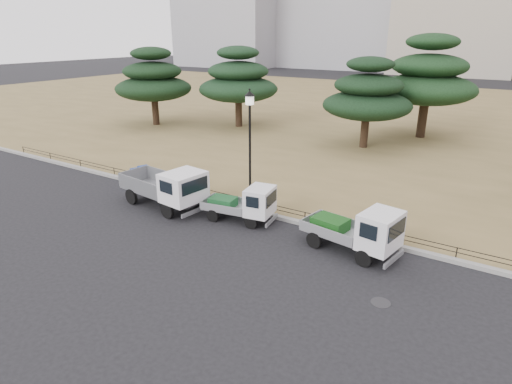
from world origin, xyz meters
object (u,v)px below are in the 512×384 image
Objects in this scene: truck_kei_rear at (357,230)px; tarp_pile at (144,175)px; truck_kei_front at (244,204)px; street_lamp at (250,130)px; truck_large at (166,186)px.

truck_kei_rear reaches higher than tarp_pile.
truck_kei_front reaches higher than tarp_pile.
street_lamp is (-0.50, 1.28, 2.90)m from truck_kei_front.
truck_large is 2.91× the size of tarp_pile.
truck_kei_front is at bearing -172.32° from truck_kei_rear.
street_lamp reaches higher than truck_kei_front.
street_lamp reaches higher than tarp_pile.
street_lamp is 7.54m from tarp_pile.
tarp_pile is at bearing 161.97° from truck_kei_front.
truck_kei_front is 2.03× the size of tarp_pile.
truck_large is at bearing -179.61° from truck_kei_front.
truck_large is at bearing -150.64° from street_lamp.
truck_kei_front is 7.43m from tarp_pile.
truck_kei_front is 0.62× the size of street_lamp.
street_lamp is at bearing 102.69° from truck_kei_front.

